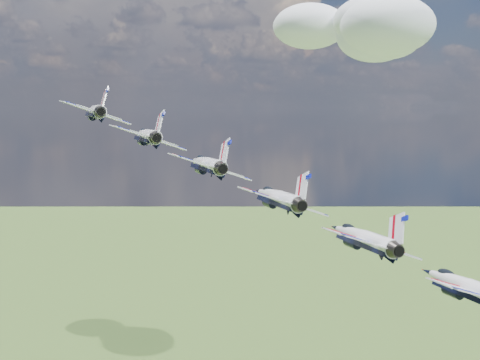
# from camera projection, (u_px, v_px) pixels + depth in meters

# --- Properties ---
(cloud_far) EXTENTS (59.42, 46.69, 23.34)m
(cloud_far) POSITION_uv_depth(u_px,v_px,m) (349.00, 33.00, 312.10)
(cloud_far) COLOR white
(jet_0) EXTENTS (16.13, 18.25, 7.60)m
(jet_0) POSITION_uv_depth(u_px,v_px,m) (95.00, 111.00, 100.87)
(jet_0) COLOR white
(jet_1) EXTENTS (16.13, 18.25, 7.60)m
(jet_1) POSITION_uv_depth(u_px,v_px,m) (146.00, 136.00, 93.65)
(jet_1) COLOR white
(jet_2) EXTENTS (16.13, 18.25, 7.60)m
(jet_2) POSITION_uv_depth(u_px,v_px,m) (206.00, 164.00, 86.43)
(jet_2) COLOR white
(jet_3) EXTENTS (16.13, 18.25, 7.60)m
(jet_3) POSITION_uv_depth(u_px,v_px,m) (277.00, 197.00, 79.21)
(jet_3) COLOR white
(jet_4) EXTENTS (16.13, 18.25, 7.60)m
(jet_4) POSITION_uv_depth(u_px,v_px,m) (362.00, 238.00, 71.99)
(jet_4) COLOR white
(jet_5) EXTENTS (16.13, 18.25, 7.60)m
(jet_5) POSITION_uv_depth(u_px,v_px,m) (466.00, 287.00, 64.77)
(jet_5) COLOR white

